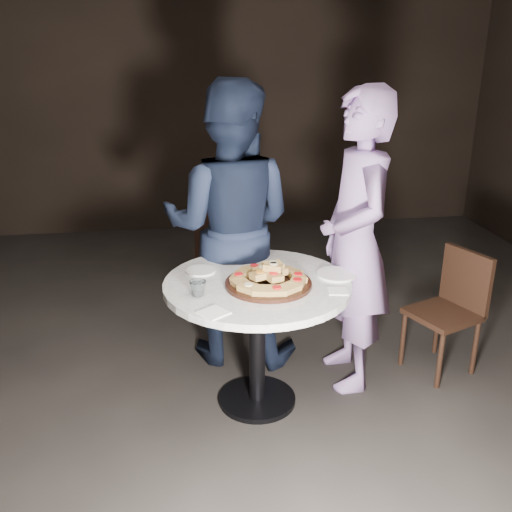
{
  "coord_description": "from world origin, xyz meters",
  "views": [
    {
      "loc": [
        -0.46,
        -2.78,
        2.0
      ],
      "look_at": [
        -0.05,
        0.1,
        0.9
      ],
      "focal_mm": 40.0,
      "sensor_mm": 36.0,
      "label": 1
    }
  ],
  "objects_px": {
    "serving_board": "(268,284)",
    "water_glass": "(198,288)",
    "table": "(257,305)",
    "focaccia_pile": "(269,276)",
    "diner_navy": "(229,226)",
    "diner_teal": "(355,243)",
    "chair_far": "(224,255)",
    "chair_right": "(452,303)"
  },
  "relations": [
    {
      "from": "serving_board",
      "to": "diner_navy",
      "type": "xyz_separation_m",
      "value": [
        -0.14,
        0.65,
        0.12
      ]
    },
    {
      "from": "water_glass",
      "to": "diner_navy",
      "type": "height_order",
      "value": "diner_navy"
    },
    {
      "from": "table",
      "to": "water_glass",
      "type": "height_order",
      "value": "water_glass"
    },
    {
      "from": "table",
      "to": "focaccia_pile",
      "type": "distance_m",
      "value": 0.21
    },
    {
      "from": "focaccia_pile",
      "to": "serving_board",
      "type": "bearing_deg",
      "value": -158.72
    },
    {
      "from": "chair_far",
      "to": "table",
      "type": "bearing_deg",
      "value": 95.21
    },
    {
      "from": "serving_board",
      "to": "water_glass",
      "type": "relative_size",
      "value": 5.32
    },
    {
      "from": "water_glass",
      "to": "diner_teal",
      "type": "xyz_separation_m",
      "value": [
        0.93,
        0.33,
        0.08
      ]
    },
    {
      "from": "table",
      "to": "water_glass",
      "type": "relative_size",
      "value": 14.9
    },
    {
      "from": "diner_teal",
      "to": "serving_board",
      "type": "bearing_deg",
      "value": -66.14
    },
    {
      "from": "table",
      "to": "focaccia_pile",
      "type": "relative_size",
      "value": 3.15
    },
    {
      "from": "table",
      "to": "diner_navy",
      "type": "xyz_separation_m",
      "value": [
        -0.09,
        0.59,
        0.28
      ]
    },
    {
      "from": "focaccia_pile",
      "to": "diner_teal",
      "type": "distance_m",
      "value": 0.61
    },
    {
      "from": "diner_navy",
      "to": "water_glass",
      "type": "bearing_deg",
      "value": 87.61
    },
    {
      "from": "diner_teal",
      "to": "water_glass",
      "type": "bearing_deg",
      "value": -71.21
    },
    {
      "from": "focaccia_pile",
      "to": "water_glass",
      "type": "relative_size",
      "value": 4.73
    },
    {
      "from": "chair_right",
      "to": "focaccia_pile",
      "type": "bearing_deg",
      "value": -99.37
    },
    {
      "from": "water_glass",
      "to": "table",
      "type": "bearing_deg",
      "value": 23.4
    },
    {
      "from": "focaccia_pile",
      "to": "diner_navy",
      "type": "relative_size",
      "value": 0.23
    },
    {
      "from": "serving_board",
      "to": "diner_navy",
      "type": "height_order",
      "value": "diner_navy"
    },
    {
      "from": "water_glass",
      "to": "diner_teal",
      "type": "bearing_deg",
      "value": 19.66
    },
    {
      "from": "diner_teal",
      "to": "focaccia_pile",
      "type": "bearing_deg",
      "value": -66.12
    },
    {
      "from": "table",
      "to": "chair_far",
      "type": "relative_size",
      "value": 1.44
    },
    {
      "from": "chair_far",
      "to": "diner_navy",
      "type": "bearing_deg",
      "value": 90.39
    },
    {
      "from": "diner_navy",
      "to": "chair_right",
      "type": "bearing_deg",
      "value": -179.5
    },
    {
      "from": "serving_board",
      "to": "chair_right",
      "type": "bearing_deg",
      "value": 13.13
    },
    {
      "from": "table",
      "to": "diner_teal",
      "type": "xyz_separation_m",
      "value": [
        0.6,
        0.19,
        0.27
      ]
    },
    {
      "from": "serving_board",
      "to": "water_glass",
      "type": "distance_m",
      "value": 0.39
    },
    {
      "from": "serving_board",
      "to": "diner_teal",
      "type": "relative_size",
      "value": 0.26
    },
    {
      "from": "diner_teal",
      "to": "chair_far",
      "type": "bearing_deg",
      "value": -143.29
    },
    {
      "from": "chair_far",
      "to": "chair_right",
      "type": "distance_m",
      "value": 1.63
    },
    {
      "from": "diner_navy",
      "to": "diner_teal",
      "type": "height_order",
      "value": "diner_navy"
    },
    {
      "from": "table",
      "to": "diner_navy",
      "type": "bearing_deg",
      "value": 98.99
    },
    {
      "from": "diner_navy",
      "to": "diner_teal",
      "type": "relative_size",
      "value": 1.01
    },
    {
      "from": "diner_navy",
      "to": "serving_board",
      "type": "bearing_deg",
      "value": 117.95
    },
    {
      "from": "focaccia_pile",
      "to": "diner_teal",
      "type": "relative_size",
      "value": 0.23
    },
    {
      "from": "serving_board",
      "to": "focaccia_pile",
      "type": "height_order",
      "value": "focaccia_pile"
    },
    {
      "from": "focaccia_pile",
      "to": "chair_right",
      "type": "height_order",
      "value": "focaccia_pile"
    },
    {
      "from": "serving_board",
      "to": "diner_teal",
      "type": "height_order",
      "value": "diner_teal"
    },
    {
      "from": "serving_board",
      "to": "diner_navy",
      "type": "distance_m",
      "value": 0.68
    },
    {
      "from": "water_glass",
      "to": "chair_far",
      "type": "height_order",
      "value": "chair_far"
    },
    {
      "from": "table",
      "to": "chair_far",
      "type": "xyz_separation_m",
      "value": [
        -0.09,
        1.1,
        -0.11
      ]
    }
  ]
}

